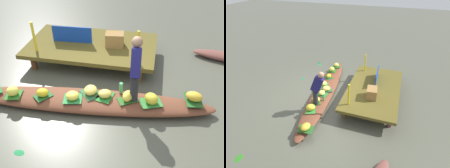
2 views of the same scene
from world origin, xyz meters
The scene contains 26 objects.
canal_water centered at (0.00, 0.00, 0.00)m, with size 40.00×40.00×0.00m, color #515244.
dock_platform centered at (-0.38, 1.77, 0.38)m, with size 3.20×1.80×0.44m.
vendor_boat centered at (0.00, 0.00, 0.12)m, with size 4.99×0.74×0.24m, color brown.
leaf_mat_0 centered at (1.24, 0.05, 0.24)m, with size 0.40×0.31×0.01m, color #348235.
banana_bunch_0 centered at (1.24, 0.05, 0.34)m, with size 0.28×0.24×0.20m, color yellow.
leaf_mat_1 centered at (-0.27, -0.13, 0.24)m, with size 0.36×0.31×0.01m, color #2E8641.
banana_bunch_1 centered at (-0.27, -0.13, 0.32)m, with size 0.25×0.24×0.15m, color #F9E04E.
leaf_mat_2 centered at (2.04, 0.29, 0.24)m, with size 0.44×0.31×0.01m, color #235B23.
banana_bunch_2 centered at (2.04, 0.29, 0.33)m, with size 0.32×0.23×0.17m, color gold.
leaf_mat_3 centered at (0.34, 0.06, 0.24)m, with size 0.36×0.29×0.01m, color #287A2C.
banana_bunch_3 centered at (0.34, 0.06, 0.31)m, with size 0.26×0.23×0.15m, color #F9D156.
leaf_mat_5 centered at (0.04, 0.11, 0.24)m, with size 0.41×0.33×0.01m, color #2F6139.
banana_bunch_5 centered at (0.04, 0.11, 0.32)m, with size 0.29×0.26×0.16m, color #F2D358.
leaf_mat_6 centered at (0.79, 0.05, 0.24)m, with size 0.38×0.25×0.01m, color #2B6023.
banana_bunch_6 centered at (0.79, 0.05, 0.34)m, with size 0.27×0.19×0.19m, color yellow.
leaf_mat_7 centered at (-0.87, -0.16, 0.24)m, with size 0.33×0.25×0.01m, color #215E27.
banana_bunch_7 centered at (-0.87, -0.16, 0.32)m, with size 0.23×0.20×0.16m, color yellow.
leaf_mat_8 centered at (-1.46, -0.24, 0.24)m, with size 0.32×0.30×0.01m, color #2A6D23.
banana_bunch_8 centered at (-1.46, -0.24, 0.34)m, with size 0.23×0.23×0.19m, color #EDE14F.
vendor_person centered at (0.89, 0.17, 0.93)m, with size 0.22×0.47×1.22m.
water_bottle centered at (0.63, 0.24, 0.36)m, with size 0.07×0.07×0.24m, color #52B76E.
market_banner centered at (-0.88, 1.77, 0.65)m, with size 1.00×0.03×0.41m, color #123AA0.
railing_post_west centered at (-1.58, 1.17, 0.81)m, with size 0.06×0.06×0.73m, color gold.
railing_post_east centered at (0.82, 1.17, 0.81)m, with size 0.06×0.06×0.73m, color gold.
produce_crate centered at (0.21, 1.78, 0.61)m, with size 0.44×0.32×0.33m, color olive.
drifting_plant_0 centered at (-0.81, -1.35, 0.00)m, with size 0.19×0.12×0.01m, color #1D793E.
Camera 1 is at (1.19, -3.54, 3.36)m, focal length 39.34 mm.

